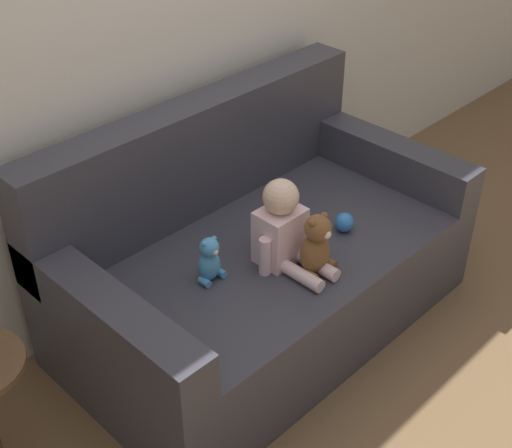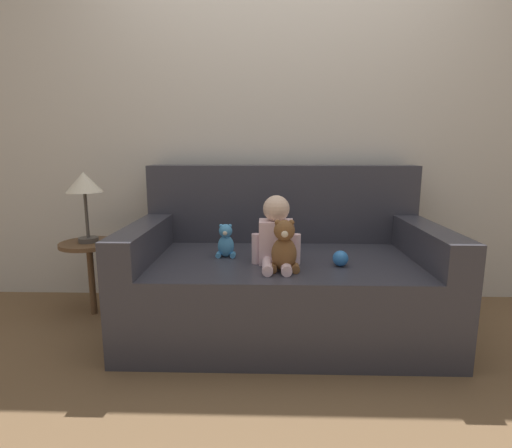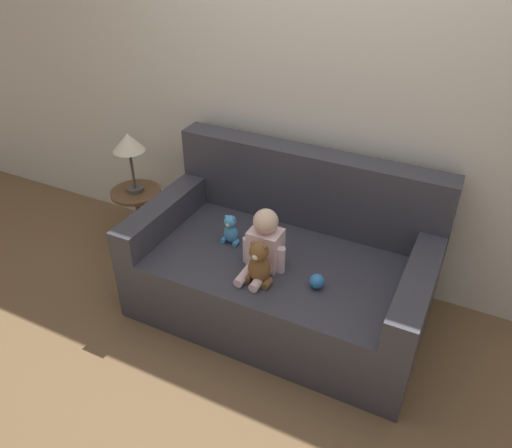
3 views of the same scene
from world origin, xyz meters
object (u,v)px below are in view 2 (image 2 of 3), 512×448
object	(u,v)px
toy_ball	(340,258)
side_table	(86,211)
couch	(283,274)
person_baby	(276,236)
plush_toy_side	(226,242)
teddy_bear_brown	(284,247)

from	to	relation	value
toy_ball	side_table	xyz separation A→B (m)	(-1.52, 0.37, 0.19)
couch	person_baby	xyz separation A→B (m)	(-0.05, -0.21, 0.28)
plush_toy_side	side_table	world-z (taller)	side_table
couch	side_table	xyz separation A→B (m)	(-1.23, 0.12, 0.36)
couch	teddy_bear_brown	distance (m)	0.43
couch	teddy_bear_brown	bearing A→B (deg)	-91.69
plush_toy_side	toy_ball	bearing A→B (deg)	-14.62
teddy_bear_brown	toy_ball	world-z (taller)	teddy_bear_brown
couch	side_table	world-z (taller)	couch
toy_ball	couch	bearing A→B (deg)	139.45
couch	side_table	bearing A→B (deg)	174.54
plush_toy_side	couch	bearing A→B (deg)	14.81
toy_ball	side_table	size ratio (longest dim) A/B	0.09
couch	toy_ball	xyz separation A→B (m)	(0.29, -0.25, 0.17)
person_baby	toy_ball	bearing A→B (deg)	-6.91
person_baby	toy_ball	size ratio (longest dim) A/B	4.42
person_baby	toy_ball	distance (m)	0.36
teddy_bear_brown	toy_ball	size ratio (longest dim) A/B	3.20
person_baby	plush_toy_side	xyz separation A→B (m)	(-0.29, 0.12, -0.06)
person_baby	couch	bearing A→B (deg)	77.23
plush_toy_side	person_baby	bearing A→B (deg)	-23.17
couch	teddy_bear_brown	size ratio (longest dim) A/B	6.58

